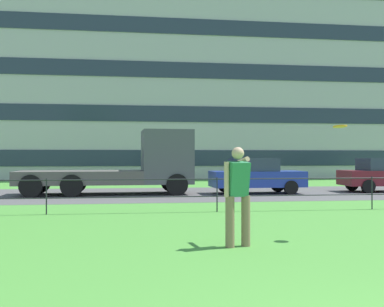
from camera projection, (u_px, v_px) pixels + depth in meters
name	position (u px, v px, depth m)	size (l,w,h in m)	color
street_strip	(189.00, 194.00, 19.85)	(80.00, 7.84, 0.01)	#565454
park_fence	(217.00, 189.00, 13.32)	(28.90, 0.04, 1.00)	#232328
person_thrower	(237.00, 193.00, 8.11)	(0.50, 0.86, 1.77)	#846B4C
frisbee	(340.00, 126.00, 8.97)	(0.32, 0.32, 0.05)	orange
flatbed_truck_right	(132.00, 166.00, 19.67)	(7.37, 2.63, 2.75)	#4C4C51
car_blue_far_left	(256.00, 176.00, 19.96)	(4.04, 1.90, 1.54)	#233899
apartment_building_background	(161.00, 63.00, 37.97)	(38.52, 12.95, 18.74)	#B7B2AD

